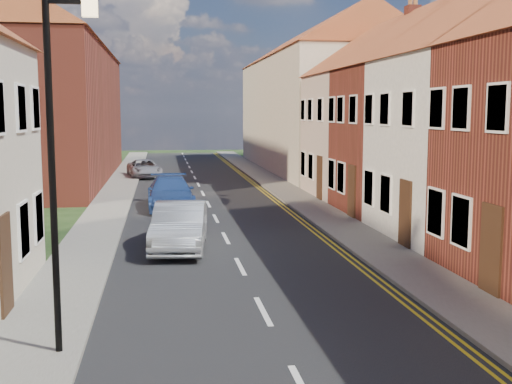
{
  "coord_description": "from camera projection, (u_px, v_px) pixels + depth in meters",
  "views": [
    {
      "loc": [
        -2.08,
        8.94,
        4.24
      ],
      "look_at": [
        0.84,
        28.75,
        1.72
      ],
      "focal_mm": 45.0,
      "sensor_mm": 36.0,
      "label": 1
    }
  ],
  "objects": [
    {
      "name": "road",
      "position": [
        226.0,
        238.0,
        21.5
      ],
      "size": [
        7.0,
        90.0,
        0.02
      ],
      "primitive_type": "cube",
      "color": "black",
      "rests_on": "ground"
    },
    {
      "name": "pavement_left",
      "position": [
        91.0,
        241.0,
        20.86
      ],
      "size": [
        1.8,
        90.0,
        0.12
      ],
      "primitive_type": "cube",
      "color": "gray",
      "rests_on": "ground"
    },
    {
      "name": "pavement_right",
      "position": [
        352.0,
        233.0,
        22.13
      ],
      "size": [
        1.8,
        90.0,
        0.12
      ],
      "primitive_type": "cube",
      "color": "gray",
      "rests_on": "ground"
    },
    {
      "name": "cottage_r_pink",
      "position": [
        508.0,
        104.0,
        21.21
      ],
      "size": [
        8.3,
        6.0,
        9.0
      ],
      "color": "silver",
      "rests_on": "ground"
    },
    {
      "name": "cottage_r_white_far",
      "position": [
        438.0,
        106.0,
        26.51
      ],
      "size": [
        8.3,
        5.2,
        9.0
      ],
      "color": "maroon",
      "rests_on": "ground"
    },
    {
      "name": "cottage_r_cream_far",
      "position": [
        392.0,
        107.0,
        31.81
      ],
      "size": [
        8.3,
        6.0,
        9.0
      ],
      "color": "#C0A898",
      "rests_on": "ground"
    },
    {
      "name": "block_right_far",
      "position": [
        318.0,
        97.0,
        46.73
      ],
      "size": [
        8.3,
        24.2,
        10.5
      ],
      "color": "#ACA891",
      "rests_on": "ground"
    },
    {
      "name": "block_left_far",
      "position": [
        41.0,
        94.0,
        39.13
      ],
      "size": [
        8.3,
        24.2,
        10.5
      ],
      "color": "maroon",
      "rests_on": "ground"
    },
    {
      "name": "lamppost",
      "position": [
        57.0,
        154.0,
        10.69
      ],
      "size": [
        0.88,
        0.15,
        6.0
      ],
      "color": "black",
      "rests_on": "pavement_left"
    },
    {
      "name": "car_mid",
      "position": [
        180.0,
        226.0,
        19.73
      ],
      "size": [
        1.98,
        4.53,
        1.45
      ],
      "primitive_type": "imported",
      "rotation": [
        0.0,
        0.0,
        -0.1
      ],
      "color": "#B4B8BD",
      "rests_on": "ground"
    },
    {
      "name": "car_far",
      "position": [
        170.0,
        193.0,
        28.03
      ],
      "size": [
        2.08,
        4.88,
        1.4
      ],
      "primitive_type": "imported",
      "rotation": [
        0.0,
        0.0,
        0.02
      ],
      "color": "navy",
      "rests_on": "ground"
    },
    {
      "name": "car_distant",
      "position": [
        144.0,
        169.0,
        41.27
      ],
      "size": [
        2.52,
        4.41,
        1.16
      ],
      "primitive_type": "imported",
      "rotation": [
        0.0,
        0.0,
        0.15
      ],
      "color": "#A7A9AF",
      "rests_on": "ground"
    }
  ]
}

